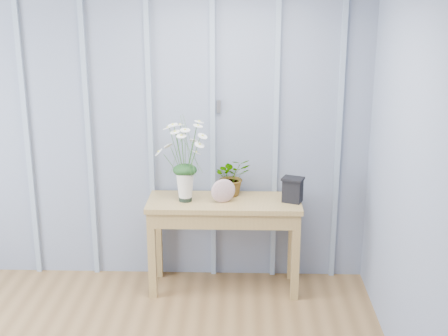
{
  "coord_description": "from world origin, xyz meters",
  "views": [
    {
      "loc": [
        0.98,
        -2.59,
        2.41
      ],
      "look_at": [
        0.85,
        1.94,
        1.03
      ],
      "focal_mm": 50.0,
      "sensor_mm": 36.0,
      "label": 1
    }
  ],
  "objects_px": {
    "carved_box": "(293,190)",
    "felt_disc_vessel": "(223,191)",
    "daisy_vase": "(185,151)",
    "sideboard": "(224,214)"
  },
  "relations": [
    {
      "from": "sideboard",
      "to": "daisy_vase",
      "type": "bearing_deg",
      "value": -176.53
    },
    {
      "from": "sideboard",
      "to": "felt_disc_vessel",
      "type": "height_order",
      "value": "felt_disc_vessel"
    },
    {
      "from": "daisy_vase",
      "to": "carved_box",
      "type": "relative_size",
      "value": 3.31
    },
    {
      "from": "daisy_vase",
      "to": "felt_disc_vessel",
      "type": "xyz_separation_m",
      "value": [
        0.3,
        -0.03,
        -0.31
      ]
    },
    {
      "from": "carved_box",
      "to": "daisy_vase",
      "type": "bearing_deg",
      "value": -179.76
    },
    {
      "from": "felt_disc_vessel",
      "to": "daisy_vase",
      "type": "bearing_deg",
      "value": 158.47
    },
    {
      "from": "daisy_vase",
      "to": "sideboard",
      "type": "bearing_deg",
      "value": 3.47
    },
    {
      "from": "daisy_vase",
      "to": "carved_box",
      "type": "distance_m",
      "value": 0.89
    },
    {
      "from": "carved_box",
      "to": "felt_disc_vessel",
      "type": "bearing_deg",
      "value": -176.4
    },
    {
      "from": "felt_disc_vessel",
      "to": "sideboard",
      "type": "bearing_deg",
      "value": 67.36
    }
  ]
}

